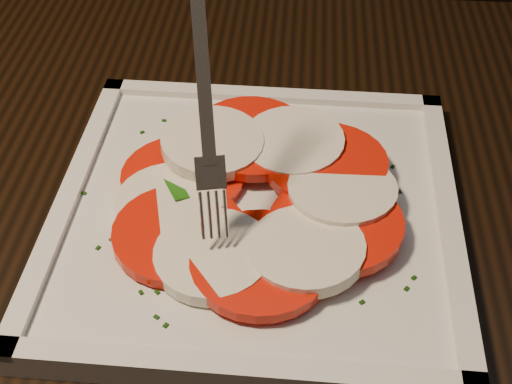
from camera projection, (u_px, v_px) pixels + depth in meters
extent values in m
cube|color=black|center=(306.00, 284.00, 0.51)|extent=(1.21, 0.81, 0.04)
cube|color=black|center=(229.00, 110.00, 1.14)|extent=(0.49, 0.49, 0.04)
cylinder|color=black|center=(102.00, 274.00, 1.21)|extent=(0.04, 0.04, 0.41)
cylinder|color=black|center=(311.00, 315.00, 1.14)|extent=(0.04, 0.04, 0.41)
cylinder|color=black|center=(171.00, 144.00, 1.46)|extent=(0.04, 0.04, 0.41)
cylinder|color=black|center=(345.00, 172.00, 1.40)|extent=(0.04, 0.04, 0.41)
cube|color=silver|center=(256.00, 214.00, 0.52)|extent=(0.30, 0.30, 0.01)
cylinder|color=red|center=(183.00, 177.00, 0.54)|extent=(0.09, 0.09, 0.01)
cylinder|color=white|center=(170.00, 204.00, 0.51)|extent=(0.08, 0.08, 0.01)
cylinder|color=red|center=(180.00, 234.00, 0.49)|extent=(0.09, 0.09, 0.01)
cylinder|color=white|center=(213.00, 255.00, 0.47)|extent=(0.08, 0.08, 0.01)
cylinder|color=red|center=(260.00, 263.00, 0.47)|extent=(0.09, 0.09, 0.01)
cylinder|color=white|center=(306.00, 250.00, 0.47)|extent=(0.08, 0.08, 0.02)
cylinder|color=red|center=(336.00, 224.00, 0.49)|extent=(0.09, 0.09, 0.01)
cylinder|color=white|center=(342.00, 191.00, 0.51)|extent=(0.08, 0.08, 0.01)
cylinder|color=red|center=(326.00, 163.00, 0.53)|extent=(0.09, 0.09, 0.01)
cylinder|color=white|center=(293.00, 143.00, 0.55)|extent=(0.08, 0.08, 0.02)
cylinder|color=red|center=(252.00, 137.00, 0.55)|extent=(0.09, 0.09, 0.02)
cylinder|color=white|center=(212.00, 143.00, 0.54)|extent=(0.08, 0.08, 0.02)
cube|color=#1D5F10|center=(233.00, 160.00, 0.54)|extent=(0.02, 0.03, 0.00)
cube|color=#1D5F10|center=(217.00, 145.00, 0.55)|extent=(0.02, 0.04, 0.00)
cube|color=#1D5F10|center=(239.00, 237.00, 0.48)|extent=(0.04, 0.02, 0.00)
cube|color=#1D5F10|center=(175.00, 185.00, 0.52)|extent=(0.03, 0.04, 0.01)
cube|color=#1D5F10|center=(241.00, 148.00, 0.55)|extent=(0.03, 0.04, 0.00)
cube|color=#1D5F10|center=(215.00, 159.00, 0.54)|extent=(0.04, 0.02, 0.00)
cube|color=#113309|center=(98.00, 248.00, 0.49)|extent=(0.00, 0.00, 0.00)
cube|color=#113309|center=(130.00, 230.00, 0.50)|extent=(0.00, 0.00, 0.00)
cube|color=#113309|center=(356.00, 158.00, 0.56)|extent=(0.00, 0.00, 0.00)
cube|color=#113309|center=(131.00, 239.00, 0.49)|extent=(0.00, 0.00, 0.00)
cube|color=#113309|center=(332.00, 145.00, 0.57)|extent=(0.00, 0.00, 0.00)
cube|color=#113309|center=(243.00, 120.00, 0.60)|extent=(0.00, 0.00, 0.00)
cube|color=#113309|center=(112.00, 240.00, 0.49)|extent=(0.00, 0.00, 0.00)
cube|color=#113309|center=(125.00, 258.00, 0.48)|extent=(0.00, 0.00, 0.00)
cube|color=#113309|center=(362.00, 149.00, 0.57)|extent=(0.00, 0.00, 0.00)
cube|color=#113309|center=(414.00, 278.00, 0.47)|extent=(0.00, 0.00, 0.00)
cube|color=#113309|center=(407.00, 289.00, 0.46)|extent=(0.00, 0.00, 0.00)
cube|color=#113309|center=(308.00, 127.00, 0.59)|extent=(0.00, 0.00, 0.00)
cube|color=#113309|center=(400.00, 192.00, 0.53)|extent=(0.00, 0.00, 0.00)
cube|color=#113309|center=(156.00, 317.00, 0.44)|extent=(0.00, 0.00, 0.00)
cube|color=#113309|center=(164.00, 120.00, 0.59)|extent=(0.00, 0.00, 0.00)
cube|color=#113309|center=(302.00, 132.00, 0.58)|extent=(0.00, 0.00, 0.00)
cube|color=#113309|center=(297.00, 305.00, 0.45)|extent=(0.00, 0.00, 0.00)
cube|color=#113309|center=(84.00, 193.00, 0.53)|extent=(0.00, 0.00, 0.00)
cube|color=#113309|center=(142.00, 132.00, 0.58)|extent=(0.00, 0.00, 0.00)
cube|color=#113309|center=(166.00, 325.00, 0.44)|extent=(0.00, 0.00, 0.00)
cube|color=#113309|center=(362.00, 302.00, 0.45)|extent=(0.00, 0.00, 0.00)
cube|color=#113309|center=(393.00, 167.00, 0.55)|extent=(0.00, 0.00, 0.00)
cube|color=#113309|center=(157.00, 292.00, 0.46)|extent=(0.00, 0.00, 0.00)
cube|color=#113309|center=(141.00, 292.00, 0.46)|extent=(0.00, 0.00, 0.00)
cube|color=#113309|center=(360.00, 156.00, 0.56)|extent=(0.00, 0.00, 0.00)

